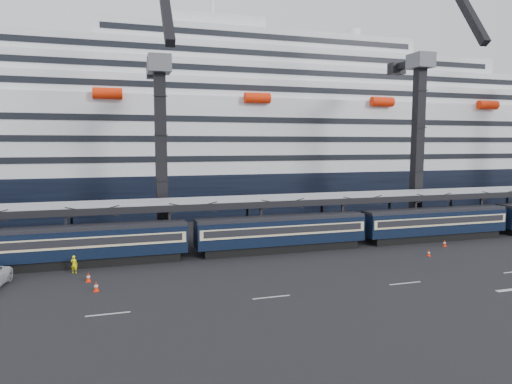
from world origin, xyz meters
TOP-DOWN VIEW (x-y plane):
  - ground at (0.00, 0.00)m, footprint 260.00×260.00m
  - lane_markings at (8.15, -5.23)m, footprint 111.00×4.27m
  - train at (-4.65, 10.00)m, footprint 133.05×3.00m
  - canopy at (0.00, 14.00)m, footprint 130.00×6.25m
  - cruise_ship at (-1.08, 45.99)m, footprint 214.09×28.84m
  - crane_dark_near at (-20.00, 18.59)m, footprint 4.50×17.75m
  - crane_dark_mid at (15.00, 17.59)m, footprint 4.50×18.24m
  - worker at (-29.10, 7.50)m, footprint 0.70×0.58m
  - traffic_cone_b at (-26.97, 1.44)m, footprint 0.43×0.43m
  - traffic_cone_c at (-27.72, 4.35)m, footprint 0.42×0.42m
  - traffic_cone_d at (6.07, 3.37)m, footprint 0.35×0.35m
  - traffic_cone_e at (10.78, 6.69)m, footprint 0.40×0.40m

SIDE VIEW (x-z plane):
  - ground at x=0.00m, z-range 0.00..0.00m
  - lane_markings at x=8.15m, z-range 0.00..0.02m
  - traffic_cone_d at x=6.07m, z-range 0.00..0.70m
  - traffic_cone_e at x=10.78m, z-range -0.01..0.79m
  - traffic_cone_c at x=-27.72m, z-range -0.01..0.84m
  - traffic_cone_b at x=-26.97m, z-range -0.01..0.85m
  - worker at x=-29.10m, z-range 0.00..1.66m
  - train at x=-4.65m, z-range 0.18..4.23m
  - canopy at x=0.00m, z-range 2.49..8.01m
  - crane_dark_near at x=-20.00m, z-range -5.61..29.47m
  - cruise_ship at x=-1.08m, z-range -4.66..29.34m
  - crane_dark_mid at x=15.00m, z-range -6.46..33.18m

